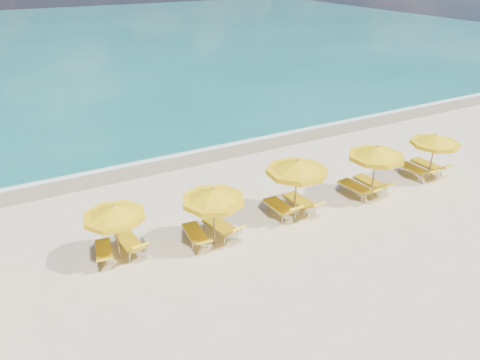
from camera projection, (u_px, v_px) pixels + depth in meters
ground_plane at (259, 222)px, 18.14m from camera, size 120.00×120.00×0.00m
ocean at (52, 41)px, 55.93m from camera, size 120.00×80.00×0.30m
wet_sand_band at (184, 157)px, 23.97m from camera, size 120.00×2.60×0.01m
foam_line at (178, 152)px, 24.60m from camera, size 120.00×1.20×0.03m
whitecap_near at (34, 123)px, 28.90m from camera, size 14.00×0.36×0.05m
whitecap_far at (195, 74)px, 40.53m from camera, size 18.00×0.30×0.05m
umbrella_2 at (114, 213)px, 15.21m from camera, size 2.42×2.42×2.11m
umbrella_3 at (213, 196)px, 15.96m from camera, size 2.28×2.28×2.26m
umbrella_4 at (297, 168)px, 17.77m from camera, size 3.03×3.03×2.44m
umbrella_5 at (377, 153)px, 19.19m from camera, size 3.10×3.10×2.37m
umbrella_6 at (435, 140)px, 20.93m from camera, size 2.25×2.25×2.20m
lounger_2_left at (104, 253)px, 15.95m from camera, size 0.83×1.74×0.62m
lounger_2_right at (131, 247)px, 16.23m from camera, size 0.77×1.87×0.89m
lounger_3_left at (195, 236)px, 16.84m from camera, size 0.80×1.92×0.68m
lounger_3_right at (221, 230)px, 17.20m from camera, size 0.96×2.00×0.90m
lounger_4_left at (280, 210)px, 18.51m from camera, size 0.69×1.93×0.92m
lounger_4_right at (300, 204)px, 18.95m from camera, size 0.76×2.00×0.85m
lounger_5_left at (356, 190)px, 20.09m from camera, size 0.87×2.08×0.82m
lounger_5_right at (370, 185)px, 20.59m from camera, size 0.74×1.97×0.77m
lounger_6_left at (414, 172)px, 21.80m from camera, size 0.66×1.97×0.79m
lounger_6_right at (427, 168)px, 22.24m from camera, size 0.71×2.00×0.80m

